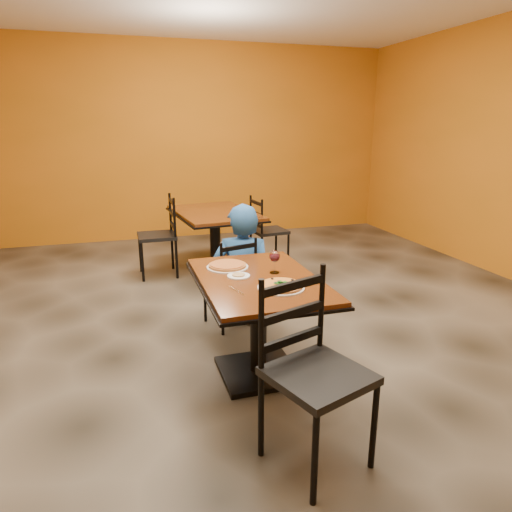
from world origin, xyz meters
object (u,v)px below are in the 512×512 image
object	(u,v)px
plate_main	(281,288)
pizza_far	(227,265)
diner	(243,263)
chair_main_near	(318,377)
side_plate	(239,276)
pizza_main	(281,285)
chair_second_left	(157,236)
chair_second_right	(269,231)
plate_far	(227,267)
table_main	(259,304)
wine_glass	(275,261)
chair_main_far	(230,281)
table_second	(215,226)

from	to	relation	value
plate_main	pizza_far	size ratio (longest dim) A/B	1.11
diner	plate_main	world-z (taller)	diner
plate_main	pizza_far	xyz separation A→B (m)	(-0.23, 0.53, 0.02)
chair_main_near	side_plate	size ratio (longest dim) A/B	6.50
pizza_main	pizza_far	distance (m)	0.58
chair_second_left	pizza_main	bearing A→B (deg)	10.98
chair_second_right	diner	size ratio (longest dim) A/B	0.82
plate_far	side_plate	xyz separation A→B (m)	(0.03, -0.22, 0.00)
table_main	pizza_main	bearing A→B (deg)	-72.08
chair_second_right	pizza_far	xyz separation A→B (m)	(-1.09, -2.27, 0.32)
side_plate	wine_glass	size ratio (longest dim) A/B	0.89
table_main	diner	world-z (taller)	diner
chair_main_far	chair_second_left	xyz separation A→B (m)	(-0.50, 1.64, 0.07)
chair_second_left	wine_glass	xyz separation A→B (m)	(0.63, -2.49, 0.36)
plate_main	pizza_main	distance (m)	0.02
chair_main_near	diner	bearing A→B (deg)	66.94
plate_main	pizza_far	bearing A→B (deg)	113.34
diner	table_second	bearing A→B (deg)	-72.62
table_second	chair_second_left	bearing A→B (deg)	180.00
pizza_main	side_plate	bearing A→B (deg)	123.40
chair_second_left	chair_second_right	world-z (taller)	chair_second_left
chair_second_left	diner	bearing A→B (deg)	21.92
chair_main_near	chair_second_right	xyz separation A→B (m)	(0.91, 3.52, -0.07)
table_second	plate_far	size ratio (longest dim) A/B	4.64
diner	pizza_far	distance (m)	0.80
chair_main_near	diner	world-z (taller)	diner
chair_main_near	pizza_far	bearing A→B (deg)	78.90
chair_second_left	wine_glass	size ratio (longest dim) A/B	5.38
table_second	plate_main	size ratio (longest dim) A/B	4.64
chair_second_right	side_plate	bearing A→B (deg)	151.02
chair_second_right	chair_second_left	bearing A→B (deg)	84.15
plate_far	wine_glass	distance (m)	0.38
pizza_main	chair_second_left	bearing A→B (deg)	101.33
side_plate	wine_glass	world-z (taller)	wine_glass
table_second	plate_main	xyz separation A→B (m)	(-0.15, -2.81, 0.19)
chair_main_far	chair_second_right	bearing A→B (deg)	-134.99
chair_main_far	plate_far	size ratio (longest dim) A/B	2.69
pizza_main	table_second	bearing A→B (deg)	86.94
table_second	chair_main_far	world-z (taller)	chair_main_far
plate_far	pizza_far	world-z (taller)	pizza_far
chair_main_far	pizza_far	world-z (taller)	chair_main_far
chair_second_right	plate_main	bearing A→B (deg)	157.07
plate_far	table_second	bearing A→B (deg)	80.49
chair_main_near	plate_far	world-z (taller)	chair_main_near
chair_second_left	side_plate	xyz separation A→B (m)	(0.36, -2.50, 0.27)
table_second	wine_glass	size ratio (longest dim) A/B	7.99
diner	pizza_main	distance (m)	1.26
chair_main_far	chair_second_right	xyz separation A→B (m)	(0.93, 1.64, 0.03)
table_second	pizza_far	world-z (taller)	pizza_far
chair_second_right	plate_far	size ratio (longest dim) A/B	2.91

